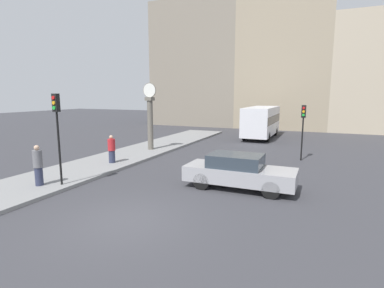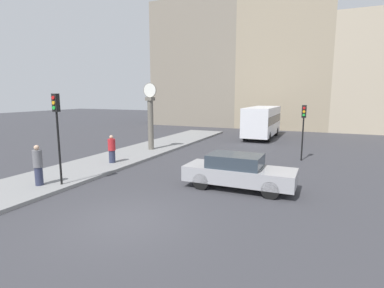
# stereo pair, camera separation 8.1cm
# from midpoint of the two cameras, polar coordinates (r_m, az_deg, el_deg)

# --- Properties ---
(ground_plane) EXTENTS (120.00, 120.00, 0.00)m
(ground_plane) POSITION_cam_midpoint_polar(r_m,az_deg,el_deg) (10.22, -12.78, -14.07)
(ground_plane) COLOR #38383D
(sidewalk_corner) EXTENTS (3.72, 24.80, 0.16)m
(sidewalk_corner) POSITION_cam_midpoint_polar(r_m,az_deg,el_deg) (21.72, -9.28, -1.23)
(sidewalk_corner) COLOR gray
(sidewalk_corner) RESTS_ON ground_plane
(building_row) EXTENTS (31.78, 5.00, 15.80)m
(building_row) POSITION_cam_midpoint_polar(r_m,az_deg,el_deg) (38.20, 14.25, 14.05)
(building_row) COLOR gray
(building_row) RESTS_ON ground_plane
(sedan_car) EXTENTS (4.71, 1.75, 1.50)m
(sedan_car) POSITION_cam_midpoint_polar(r_m,az_deg,el_deg) (13.10, 8.69, -5.17)
(sedan_car) COLOR #9E9EA3
(sedan_car) RESTS_ON ground_plane
(bus_distant) EXTENTS (2.35, 7.12, 2.89)m
(bus_distant) POSITION_cam_midpoint_polar(r_m,az_deg,el_deg) (28.84, 12.99, 4.39)
(bus_distant) COLOR silver
(bus_distant) RESTS_ON ground_plane
(traffic_light_near) EXTENTS (0.26, 0.24, 3.92)m
(traffic_light_near) POSITION_cam_midpoint_polar(r_m,az_deg,el_deg) (13.88, -24.46, 4.11)
(traffic_light_near) COLOR black
(traffic_light_near) RESTS_ON sidewalk_corner
(traffic_light_far) EXTENTS (0.26, 0.24, 3.41)m
(traffic_light_far) POSITION_cam_midpoint_polar(r_m,az_deg,el_deg) (19.45, 20.30, 4.15)
(traffic_light_far) COLOR black
(traffic_light_far) RESTS_ON ground_plane
(street_clock) EXTENTS (1.03, 0.51, 4.69)m
(street_clock) POSITION_cam_midpoint_polar(r_m,az_deg,el_deg) (21.42, -8.09, 4.86)
(street_clock) COLOR #666056
(street_clock) RESTS_ON sidewalk_corner
(pedestrian_grey_jacket) EXTENTS (0.39, 0.39, 1.76)m
(pedestrian_grey_jacket) POSITION_cam_midpoint_polar(r_m,az_deg,el_deg) (14.44, -27.41, -3.67)
(pedestrian_grey_jacket) COLOR #2D334C
(pedestrian_grey_jacket) RESTS_ON sidewalk_corner
(pedestrian_red_top) EXTENTS (0.42, 0.42, 1.59)m
(pedestrian_red_top) POSITION_cam_midpoint_polar(r_m,az_deg,el_deg) (17.76, -15.19, -0.98)
(pedestrian_red_top) COLOR #2D334C
(pedestrian_red_top) RESTS_ON sidewalk_corner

